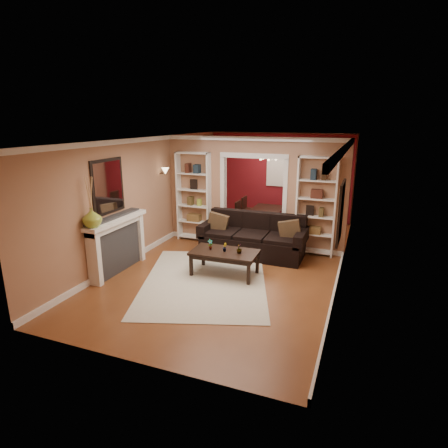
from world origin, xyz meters
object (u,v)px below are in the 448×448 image
at_px(coffee_table, 225,263).
at_px(dining_table, 266,219).
at_px(bookshelf_left, 194,197).
at_px(bookshelf_right, 316,207).
at_px(fireplace, 118,245).
at_px(sofa, 253,235).

distance_m(coffee_table, dining_table, 3.62).
xyz_separation_m(bookshelf_left, bookshelf_right, (3.10, 0.00, 0.00)).
relative_size(fireplace, dining_table, 1.08).
distance_m(coffee_table, bookshelf_left, 2.63).
bearing_deg(dining_table, fireplace, 154.40).
xyz_separation_m(sofa, fireplace, (-2.31, -1.95, 0.10)).
xyz_separation_m(coffee_table, bookshelf_right, (1.52, 1.90, 0.90)).
distance_m(bookshelf_left, fireplace, 2.65).
relative_size(bookshelf_left, bookshelf_right, 1.00).
relative_size(sofa, bookshelf_left, 1.07).
distance_m(bookshelf_left, bookshelf_right, 3.10).
distance_m(bookshelf_right, fireplace, 4.47).
bearing_deg(bookshelf_right, fireplace, -145.20).
height_order(sofa, bookshelf_left, bookshelf_left).
bearing_deg(dining_table, coffee_table, -178.70).
xyz_separation_m(bookshelf_right, dining_table, (-1.61, 1.71, -0.87)).
height_order(sofa, coffee_table, sofa).
xyz_separation_m(bookshelf_left, dining_table, (1.49, 1.71, -0.87)).
bearing_deg(sofa, coffee_table, -98.47).
relative_size(coffee_table, bookshelf_left, 0.58).
height_order(coffee_table, fireplace, fireplace).
relative_size(bookshelf_left, fireplace, 1.35).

